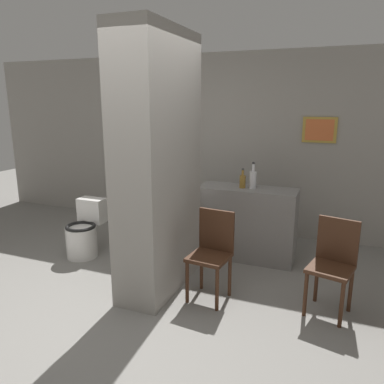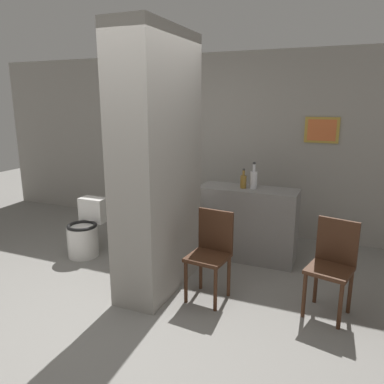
% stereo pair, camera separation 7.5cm
% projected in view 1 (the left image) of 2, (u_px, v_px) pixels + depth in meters
% --- Properties ---
extents(ground_plane, '(14.00, 14.00, 0.00)m').
position_uv_depth(ground_plane, '(124.00, 309.00, 3.56)').
color(ground_plane, gray).
extents(wall_back, '(8.00, 0.09, 2.60)m').
position_uv_depth(wall_back, '(214.00, 143.00, 5.62)').
color(wall_back, gray).
rests_on(wall_back, ground_plane).
extents(pillar_center, '(0.49, 1.18, 2.60)m').
position_uv_depth(pillar_center, '(159.00, 165.00, 3.75)').
color(pillar_center, gray).
rests_on(pillar_center, ground_plane).
extents(counter_shelf, '(1.20, 0.44, 0.90)m').
position_uv_depth(counter_shelf, '(246.00, 223.00, 4.64)').
color(counter_shelf, gray).
rests_on(counter_shelf, ground_plane).
extents(toilet, '(0.39, 0.55, 0.70)m').
position_uv_depth(toilet, '(84.00, 233.00, 4.75)').
color(toilet, white).
rests_on(toilet, ground_plane).
extents(chair_near_pillar, '(0.41, 0.41, 0.88)m').
position_uv_depth(chair_near_pillar, '(212.00, 250.00, 3.69)').
color(chair_near_pillar, '#422616').
rests_on(chair_near_pillar, ground_plane).
extents(chair_by_doorway, '(0.45, 0.45, 0.88)m').
position_uv_depth(chair_by_doorway, '(333.00, 262.00, 3.43)').
color(chair_by_doorway, '#422616').
rests_on(chair_by_doorway, ground_plane).
extents(bicycle, '(1.67, 0.42, 0.77)m').
position_uv_depth(bicycle, '(158.00, 219.00, 5.07)').
color(bicycle, black).
rests_on(bicycle, ground_plane).
extents(bottle_tall, '(0.08, 0.08, 0.32)m').
position_uv_depth(bottle_tall, '(253.00, 179.00, 4.49)').
color(bottle_tall, silver).
rests_on(bottle_tall, counter_shelf).
extents(bottle_short, '(0.07, 0.07, 0.24)m').
position_uv_depth(bottle_short, '(243.00, 181.00, 4.52)').
color(bottle_short, olive).
rests_on(bottle_short, counter_shelf).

